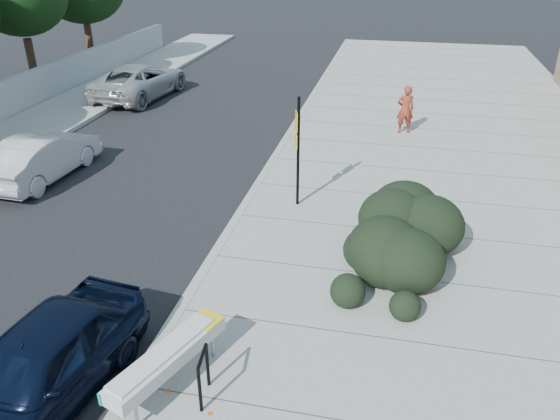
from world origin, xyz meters
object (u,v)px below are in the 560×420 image
Objects in this scene: bench at (168,358)px; bike_rack at (203,372)px; wagon_silver at (42,157)px; suv_silver at (140,81)px; sedan_navy at (39,367)px; pedestrian at (405,109)px; sign_post at (298,146)px.

bench is 0.64m from bike_rack.
wagon_silver is 8.99m from suv_silver.
suv_silver is (-6.26, 16.75, 0.04)m from sedan_navy.
pedestrian reaches higher than wagon_silver.
bench is 6.92m from sign_post.
sedan_navy is 17.88m from suv_silver.
pedestrian is (5.23, 13.94, 0.30)m from sedan_navy.
sedan_navy reaches higher than bike_rack.
sign_post reaches higher than suv_silver.
bench is at bearing 62.01° from pedestrian.
bike_rack is 13.75m from pedestrian.
bike_rack is at bearing 123.82° from suv_silver.
bike_rack is 0.50× the size of pedestrian.
bike_rack is at bearing 7.56° from bench.
pedestrian is at bearing 96.11° from bench.
sign_post is 0.71× the size of sedan_navy.
wagon_silver reaches higher than bike_rack.
pedestrian is at bearing 171.88° from suv_silver.
wagon_silver is (-6.99, 7.21, -0.03)m from bench.
bench is 1.37× the size of pedestrian.
sedan_navy reaches higher than bench.
sign_post is at bearing 77.95° from sedan_navy.
bike_rack is at bearing 138.68° from wagon_silver.
sign_post reaches higher than wagon_silver.
suv_silver reaches higher than wagon_silver.
bench is 10.04m from wagon_silver.
wagon_silver is at bearing 129.10° from bike_rack.
sign_post is at bearing 139.06° from suv_silver.
sign_post is (0.12, 6.94, 1.12)m from bike_rack.
sedan_navy is at bearing 116.13° from suv_silver.
suv_silver is at bearing 137.06° from bench.
pedestrian is at bearing 71.48° from bike_rack.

